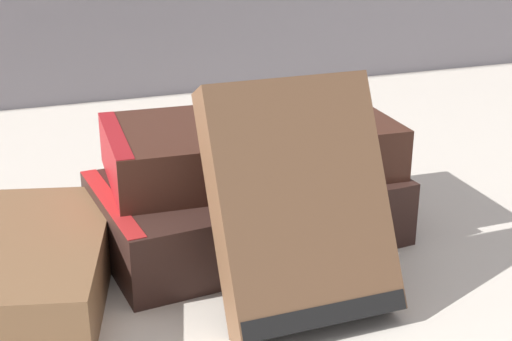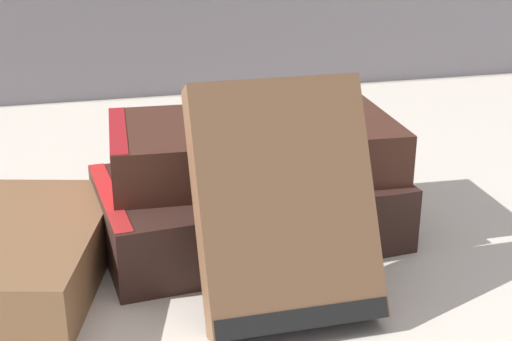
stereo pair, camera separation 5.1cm
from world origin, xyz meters
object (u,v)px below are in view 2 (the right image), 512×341
object	(u,v)px
book_flat_bottom	(241,208)
book_flat_top	(246,147)
pocket_watch	(316,118)
reading_glasses	(185,180)
book_leaning_front	(285,212)

from	to	relation	value
book_flat_bottom	book_flat_top	size ratio (longest dim) A/B	1.05
pocket_watch	reading_glasses	size ratio (longest dim) A/B	0.46
book_flat_top	pocket_watch	distance (m)	0.06
book_leaning_front	reading_glasses	size ratio (longest dim) A/B	1.21
pocket_watch	reading_glasses	world-z (taller)	pocket_watch
book_leaning_front	pocket_watch	world-z (taller)	book_leaning_front
book_flat_bottom	pocket_watch	size ratio (longest dim) A/B	4.13
book_leaning_front	pocket_watch	xyz separation A→B (m)	(0.05, 0.11, 0.02)
book_flat_top	reading_glasses	bearing A→B (deg)	108.89
book_flat_bottom	reading_glasses	bearing A→B (deg)	95.36
book_leaning_front	reading_glasses	xyz separation A→B (m)	(-0.03, 0.23, -0.06)
pocket_watch	book_leaning_front	bearing A→B (deg)	-117.52
book_flat_top	pocket_watch	world-z (taller)	pocket_watch
book_flat_top	reading_glasses	size ratio (longest dim) A/B	1.82
reading_glasses	pocket_watch	bearing A→B (deg)	-78.36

